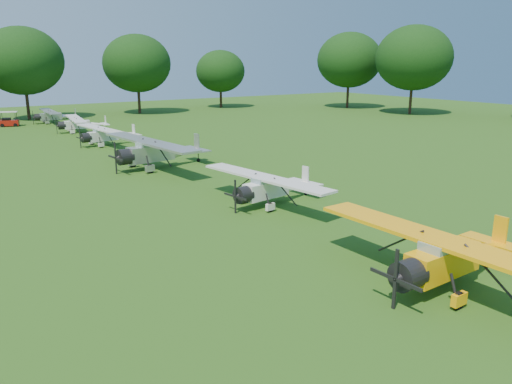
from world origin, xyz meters
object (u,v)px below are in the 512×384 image
aircraft_3 (272,186)px  aircraft_4 (157,150)px  aircraft_5 (107,134)px  golf_cart (9,121)px  aircraft_7 (54,115)px  aircraft_2 (451,254)px  aircraft_6 (81,123)px

aircraft_3 → aircraft_4: bearing=87.9°
aircraft_5 → golf_cart: bearing=99.0°
aircraft_3 → aircraft_4: 13.45m
aircraft_3 → aircraft_7: 48.45m
aircraft_2 → aircraft_6: bearing=88.4°
aircraft_2 → aircraft_7: 61.11m
aircraft_5 → aircraft_6: bearing=82.0°
golf_cart → aircraft_2: bearing=-67.3°
aircraft_6 → aircraft_7: bearing=99.8°
aircraft_2 → aircraft_5: bearing=88.9°
aircraft_7 → aircraft_5: bearing=-86.8°
aircraft_2 → golf_cart: 60.99m
aircraft_6 → golf_cart: 12.45m
aircraft_2 → aircraft_6: 49.88m
aircraft_2 → aircraft_7: (-0.75, 61.11, -0.20)m
aircraft_2 → aircraft_5: size_ratio=1.14×
aircraft_5 → aircraft_6: 10.80m
aircraft_5 → aircraft_7: bearing=84.2°
aircraft_7 → golf_cart: golf_cart is taller
aircraft_4 → aircraft_7: 35.06m
aircraft_5 → golf_cart: (-5.94, 21.56, -0.48)m
aircraft_3 → aircraft_6: 37.21m
aircraft_2 → aircraft_4: aircraft_4 is taller
aircraft_5 → aircraft_3: bearing=-93.5°
aircraft_3 → aircraft_5: bearing=84.5°
aircraft_3 → aircraft_5: (-1.35, 26.40, -0.01)m
aircraft_7 → aircraft_3: bearing=-85.5°
aircraft_4 → aircraft_7: aircraft_4 is taller
aircraft_2 → aircraft_5: 39.09m
aircraft_6 → aircraft_5: bearing=-84.6°
aircraft_3 → aircraft_4: (-1.48, 13.36, 0.29)m
aircraft_4 → aircraft_6: bearing=82.7°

